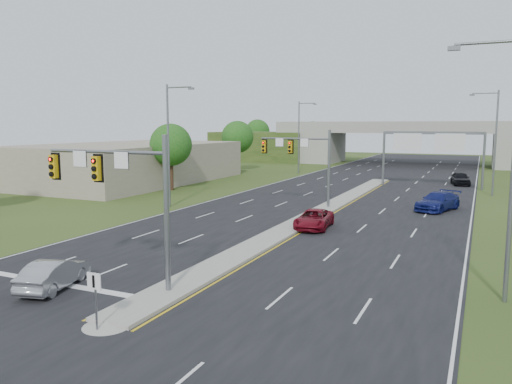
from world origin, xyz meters
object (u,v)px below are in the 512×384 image
(keep_right_sign, at_px, (95,291))
(car_far_a, at_px, (314,219))
(car_far_c, at_px, (460,178))
(car_silver, at_px, (54,274))
(sign_gantry, at_px, (431,144))
(signal_mast_far, at_px, (304,155))
(car_far_b, at_px, (438,201))
(signal_mast_near, at_px, (123,185))
(overpass, at_px, (411,146))

(keep_right_sign, distance_m, car_far_a, 20.79)
(car_far_c, bearing_deg, car_silver, -117.48)
(car_silver, xyz_separation_m, car_far_c, (15.12, 50.64, 0.13))
(sign_gantry, xyz_separation_m, car_far_a, (-5.18, -28.73, -4.55))
(car_far_c, bearing_deg, car_far_a, -115.35)
(signal_mast_far, bearing_deg, car_far_b, 14.80)
(signal_mast_near, xyz_separation_m, car_far_a, (3.76, 16.27, -4.04))
(overpass, distance_m, car_silver, 81.78)
(car_silver, bearing_deg, signal_mast_near, -167.20)
(car_far_b, xyz_separation_m, car_far_c, (0.99, 21.16, 0.01))
(signal_mast_near, height_order, signal_mast_far, same)
(sign_gantry, relative_size, car_silver, 2.81)
(keep_right_sign, relative_size, overpass, 0.03)
(keep_right_sign, height_order, car_far_b, keep_right_sign)
(car_far_a, relative_size, car_far_c, 1.01)
(sign_gantry, xyz_separation_m, car_far_c, (3.32, 4.15, -4.41))
(sign_gantry, xyz_separation_m, car_far_b, (2.33, -17.02, -4.42))
(overpass, relative_size, car_far_a, 16.65)
(overpass, height_order, car_far_b, overpass)
(keep_right_sign, bearing_deg, sign_gantry, 82.30)
(signal_mast_far, relative_size, overpass, 0.09)
(signal_mast_near, height_order, sign_gantry, signal_mast_near)
(signal_mast_near, relative_size, car_far_a, 1.46)
(signal_mast_far, height_order, car_far_c, signal_mast_far)
(signal_mast_near, bearing_deg, sign_gantry, 78.75)
(keep_right_sign, xyz_separation_m, car_far_c, (10.00, 53.59, -0.68))
(sign_gantry, xyz_separation_m, overpass, (-6.68, 35.08, -1.69))
(signal_mast_near, distance_m, car_far_a, 17.18)
(car_far_a, xyz_separation_m, car_far_b, (7.51, 11.71, 0.13))
(signal_mast_near, xyz_separation_m, car_silver, (-2.85, -1.50, -4.03))
(signal_mast_near, height_order, keep_right_sign, signal_mast_near)
(sign_gantry, distance_m, car_far_a, 29.55)
(keep_right_sign, bearing_deg, car_far_b, 74.48)
(keep_right_sign, distance_m, car_far_c, 54.52)
(overpass, distance_m, car_far_b, 52.94)
(overpass, relative_size, car_far_c, 16.75)
(overpass, height_order, car_silver, overpass)
(car_silver, bearing_deg, sign_gantry, -119.15)
(car_silver, relative_size, car_far_b, 0.75)
(car_silver, height_order, car_far_a, car_silver)
(signal_mast_near, bearing_deg, keep_right_sign, -63.06)
(car_far_a, distance_m, car_far_c, 33.96)
(keep_right_sign, xyz_separation_m, overpass, (0.00, 84.53, 2.04))
(signal_mast_near, xyz_separation_m, overpass, (2.26, 80.07, -1.17))
(signal_mast_far, bearing_deg, signal_mast_near, -90.00)
(car_far_b, bearing_deg, overpass, 119.19)
(car_far_c, bearing_deg, signal_mast_far, -127.78)
(overpass, bearing_deg, signal_mast_near, -91.62)
(overpass, distance_m, car_far_a, 63.89)
(keep_right_sign, bearing_deg, car_far_c, 79.43)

